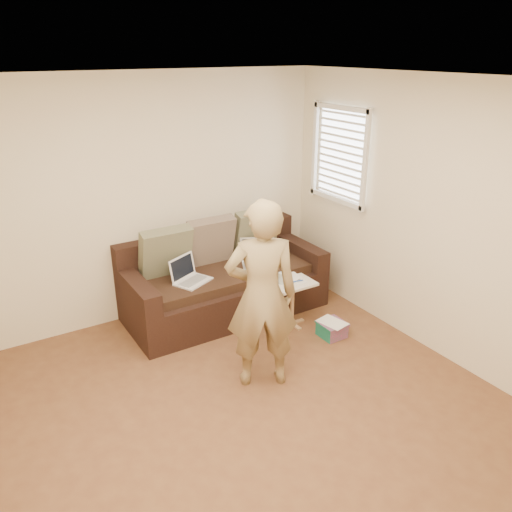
{
  "coord_description": "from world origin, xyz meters",
  "views": [
    {
      "loc": [
        -1.8,
        -2.79,
        2.8
      ],
      "look_at": [
        0.8,
        1.4,
        0.78
      ],
      "focal_mm": 35.91,
      "sensor_mm": 36.0,
      "label": 1
    }
  ],
  "objects_px": {
    "person": "(262,295)",
    "drinking_glass": "(282,278)",
    "laptop_silver": "(260,265)",
    "striped_box": "(332,329)",
    "side_table": "(292,304)",
    "laptop_white": "(193,282)",
    "sofa": "(225,278)"
  },
  "relations": [
    {
      "from": "laptop_white",
      "to": "side_table",
      "type": "distance_m",
      "value": 1.08
    },
    {
      "from": "sofa",
      "to": "side_table",
      "type": "bearing_deg",
      "value": -52.84
    },
    {
      "from": "drinking_glass",
      "to": "striped_box",
      "type": "height_order",
      "value": "drinking_glass"
    },
    {
      "from": "laptop_silver",
      "to": "striped_box",
      "type": "relative_size",
      "value": 1.51
    },
    {
      "from": "drinking_glass",
      "to": "striped_box",
      "type": "relative_size",
      "value": 0.46
    },
    {
      "from": "laptop_silver",
      "to": "striped_box",
      "type": "xyz_separation_m",
      "value": [
        0.29,
        -0.95,
        -0.44
      ]
    },
    {
      "from": "sofa",
      "to": "laptop_white",
      "type": "relative_size",
      "value": 5.99
    },
    {
      "from": "sofa",
      "to": "striped_box",
      "type": "bearing_deg",
      "value": -56.87
    },
    {
      "from": "side_table",
      "to": "striped_box",
      "type": "xyz_separation_m",
      "value": [
        0.21,
        -0.42,
        -0.17
      ]
    },
    {
      "from": "person",
      "to": "side_table",
      "type": "relative_size",
      "value": 3.42
    },
    {
      "from": "sofa",
      "to": "person",
      "type": "bearing_deg",
      "value": -104.95
    },
    {
      "from": "laptop_white",
      "to": "drinking_glass",
      "type": "distance_m",
      "value": 0.93
    },
    {
      "from": "sofa",
      "to": "striped_box",
      "type": "xyz_separation_m",
      "value": [
        0.68,
        -1.05,
        -0.34
      ]
    },
    {
      "from": "laptop_silver",
      "to": "person",
      "type": "xyz_separation_m",
      "value": [
        -0.75,
        -1.2,
        0.33
      ]
    },
    {
      "from": "laptop_white",
      "to": "drinking_glass",
      "type": "height_order",
      "value": "laptop_white"
    },
    {
      "from": "laptop_white",
      "to": "side_table",
      "type": "relative_size",
      "value": 0.74
    },
    {
      "from": "laptop_white",
      "to": "drinking_glass",
      "type": "bearing_deg",
      "value": -56.7
    },
    {
      "from": "laptop_white",
      "to": "person",
      "type": "height_order",
      "value": "person"
    },
    {
      "from": "laptop_white",
      "to": "striped_box",
      "type": "distance_m",
      "value": 1.53
    },
    {
      "from": "side_table",
      "to": "laptop_silver",
      "type": "bearing_deg",
      "value": 98.16
    },
    {
      "from": "side_table",
      "to": "striped_box",
      "type": "distance_m",
      "value": 0.5
    },
    {
      "from": "sofa",
      "to": "laptop_white",
      "type": "distance_m",
      "value": 0.46
    },
    {
      "from": "person",
      "to": "striped_box",
      "type": "bearing_deg",
      "value": -142.13
    },
    {
      "from": "laptop_silver",
      "to": "side_table",
      "type": "height_order",
      "value": "laptop_silver"
    },
    {
      "from": "laptop_silver",
      "to": "drinking_glass",
      "type": "xyz_separation_m",
      "value": [
        -0.04,
        -0.48,
        0.04
      ]
    },
    {
      "from": "person",
      "to": "drinking_glass",
      "type": "distance_m",
      "value": 1.06
    },
    {
      "from": "side_table",
      "to": "drinking_glass",
      "type": "bearing_deg",
      "value": 156.28
    },
    {
      "from": "sofa",
      "to": "drinking_glass",
      "type": "bearing_deg",
      "value": -57.82
    },
    {
      "from": "laptop_silver",
      "to": "side_table",
      "type": "distance_m",
      "value": 0.6
    },
    {
      "from": "person",
      "to": "side_table",
      "type": "bearing_deg",
      "value": -116.53
    },
    {
      "from": "laptop_silver",
      "to": "striped_box",
      "type": "height_order",
      "value": "laptop_silver"
    },
    {
      "from": "person",
      "to": "side_table",
      "type": "height_order",
      "value": "person"
    }
  ]
}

